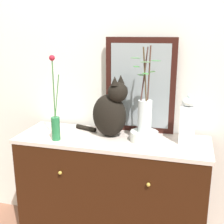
% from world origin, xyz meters
% --- Properties ---
extents(wall_back, '(4.40, 0.08, 2.60)m').
position_xyz_m(wall_back, '(0.00, 0.29, 1.30)').
color(wall_back, silver).
rests_on(wall_back, ground_plane).
extents(sideboard, '(1.28, 0.45, 0.83)m').
position_xyz_m(sideboard, '(0.00, -0.00, 0.42)').
color(sideboard, black).
rests_on(sideboard, ground_plane).
extents(mirror_leaning, '(0.48, 0.03, 0.65)m').
position_xyz_m(mirror_leaning, '(0.15, 0.19, 1.16)').
color(mirror_leaning, black).
rests_on(mirror_leaning, sideboard).
extents(cat_sitting, '(0.42, 0.25, 0.42)m').
position_xyz_m(cat_sitting, '(-0.02, 0.04, 1.00)').
color(cat_sitting, black).
rests_on(cat_sitting, sideboard).
extents(vase_slim_green, '(0.07, 0.06, 0.55)m').
position_xyz_m(vase_slim_green, '(-0.34, -0.12, 0.96)').
color(vase_slim_green, '#247040').
rests_on(vase_slim_green, sideboard).
extents(bowl_porcelain, '(0.18, 0.18, 0.06)m').
position_xyz_m(bowl_porcelain, '(0.21, 0.01, 0.86)').
color(bowl_porcelain, white).
rests_on(bowl_porcelain, sideboard).
extents(vase_glass_clear, '(0.21, 0.13, 0.54)m').
position_xyz_m(vase_glass_clear, '(0.21, 0.01, 1.03)').
color(vase_glass_clear, silver).
rests_on(vase_glass_clear, bowl_porcelain).
extents(jar_lidded_porcelain, '(0.10, 0.10, 0.31)m').
position_xyz_m(jar_lidded_porcelain, '(0.48, 0.05, 0.97)').
color(jar_lidded_porcelain, white).
rests_on(jar_lidded_porcelain, sideboard).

